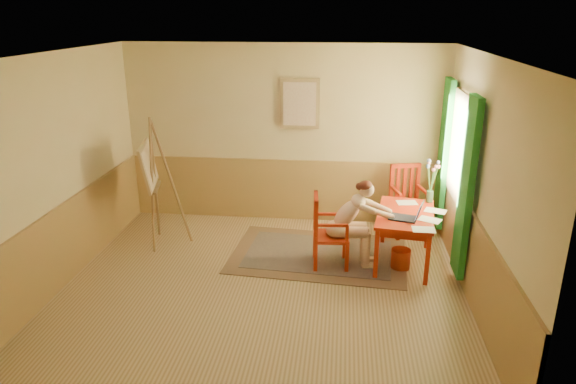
# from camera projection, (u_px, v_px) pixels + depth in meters

# --- Properties ---
(room) EXTENTS (5.04, 4.54, 2.84)m
(room) POSITION_uv_depth(u_px,v_px,m) (262.00, 178.00, 6.04)
(room) COLOR tan
(room) RESTS_ON ground
(wainscot) EXTENTS (5.00, 4.50, 1.00)m
(wainscot) POSITION_uv_depth(u_px,v_px,m) (272.00, 223.00, 7.09)
(wainscot) COLOR tan
(wainscot) RESTS_ON room
(window) EXTENTS (0.12, 2.01, 2.20)m
(window) POSITION_uv_depth(u_px,v_px,m) (456.00, 163.00, 6.85)
(window) COLOR white
(window) RESTS_ON room
(wall_portrait) EXTENTS (0.60, 0.05, 0.76)m
(wall_portrait) POSITION_uv_depth(u_px,v_px,m) (300.00, 104.00, 7.92)
(wall_portrait) COLOR tan
(wall_portrait) RESTS_ON room
(rug) EXTENTS (2.51, 1.78, 0.02)m
(rug) POSITION_uv_depth(u_px,v_px,m) (319.00, 254.00, 7.30)
(rug) COLOR #8C7251
(rug) RESTS_ON room
(table) EXTENTS (0.89, 1.29, 0.72)m
(table) POSITION_uv_depth(u_px,v_px,m) (405.00, 219.00, 6.89)
(table) COLOR red
(table) RESTS_ON room
(chair_left) EXTENTS (0.49, 0.47, 0.99)m
(chair_left) POSITION_uv_depth(u_px,v_px,m) (327.00, 231.00, 6.84)
(chair_left) COLOR red
(chair_left) RESTS_ON room
(chair_back) EXTENTS (0.57, 0.59, 1.06)m
(chair_back) POSITION_uv_depth(u_px,v_px,m) (407.00, 200.00, 7.86)
(chair_back) COLOR red
(chair_back) RESTS_ON room
(figure) EXTENTS (0.90, 0.41, 1.20)m
(figure) POSITION_uv_depth(u_px,v_px,m) (353.00, 220.00, 6.79)
(figure) COLOR beige
(figure) RESTS_ON room
(laptop) EXTENTS (0.46, 0.35, 0.25)m
(laptop) POSITION_uv_depth(u_px,v_px,m) (408.00, 216.00, 6.63)
(laptop) COLOR #1E2338
(laptop) RESTS_ON table
(papers) EXTENTS (0.66, 1.15, 0.00)m
(papers) POSITION_uv_depth(u_px,v_px,m) (424.00, 215.00, 6.77)
(papers) COLOR white
(papers) RESTS_ON table
(vase) EXTENTS (0.24, 0.30, 0.60)m
(vase) POSITION_uv_depth(u_px,v_px,m) (431.00, 183.00, 7.18)
(vase) COLOR #3F724C
(vase) RESTS_ON table
(wastebasket) EXTENTS (0.32, 0.32, 0.27)m
(wastebasket) POSITION_uv_depth(u_px,v_px,m) (401.00, 259.00, 6.89)
(wastebasket) COLOR #AB2F12
(wastebasket) RESTS_ON room
(easel) EXTENTS (0.70, 0.84, 1.88)m
(easel) POSITION_uv_depth(u_px,v_px,m) (152.00, 171.00, 7.32)
(easel) COLOR olive
(easel) RESTS_ON room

